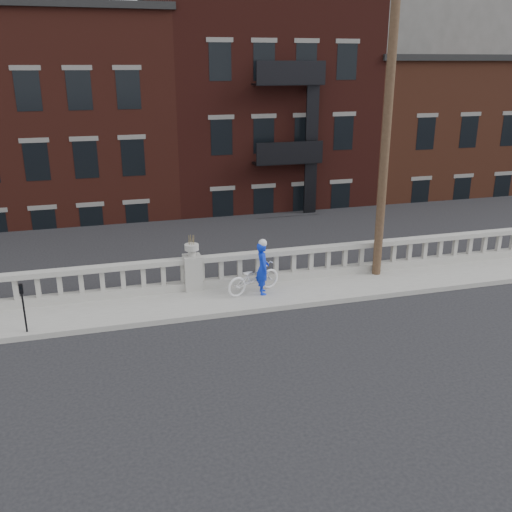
{
  "coord_description": "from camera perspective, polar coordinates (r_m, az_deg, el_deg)",
  "views": [
    {
      "loc": [
        -2.66,
        -12.67,
        6.93
      ],
      "look_at": [
        1.85,
        3.2,
        1.31
      ],
      "focal_mm": 40.0,
      "sensor_mm": 36.0,
      "label": 1
    }
  ],
  "objects": [
    {
      "name": "balustrade",
      "position": [
        17.97,
        -6.35,
        -1.81
      ],
      "size": [
        28.0,
        0.34,
        1.03
      ],
      "color": "gray",
      "rests_on": "sidewalk"
    },
    {
      "name": "sidewalk",
      "position": [
        17.31,
        -5.75,
        -4.63
      ],
      "size": [
        32.0,
        2.2,
        0.15
      ],
      "primitive_type": "cube",
      "color": "gray",
      "rests_on": "ground"
    },
    {
      "name": "parking_meter_d",
      "position": [
        16.1,
        -22.28,
        -4.31
      ],
      "size": [
        0.1,
        0.09,
        1.36
      ],
      "color": "black",
      "rests_on": "sidewalk"
    },
    {
      "name": "utility_pole",
      "position": [
        18.6,
        12.99,
        13.11
      ],
      "size": [
        1.6,
        0.28,
        10.0
      ],
      "color": "#422D1E",
      "rests_on": "sidewalk"
    },
    {
      "name": "ground",
      "position": [
        14.69,
        -3.59,
        -9.4
      ],
      "size": [
        120.0,
        120.0,
        0.0
      ],
      "primitive_type": "plane",
      "color": "black",
      "rests_on": "ground"
    },
    {
      "name": "bicycle",
      "position": [
        17.6,
        -0.26,
        -2.14
      ],
      "size": [
        1.98,
        1.24,
        0.98
      ],
      "primitive_type": "imported",
      "rotation": [
        0.0,
        0.0,
        1.91
      ],
      "color": "white",
      "rests_on": "sidewalk"
    },
    {
      "name": "planter_pedestal",
      "position": [
        17.9,
        -6.38,
        -1.24
      ],
      "size": [
        0.55,
        0.55,
        1.76
      ],
      "color": "gray",
      "rests_on": "sidewalk"
    },
    {
      "name": "lower_level",
      "position": [
        36.12,
        -10.86,
        11.64
      ],
      "size": [
        80.0,
        44.0,
        20.8
      ],
      "color": "#605E59",
      "rests_on": "ground"
    },
    {
      "name": "cyclist",
      "position": [
        17.41,
        0.67,
        -1.22
      ],
      "size": [
        0.47,
        0.65,
        1.64
      ],
      "primitive_type": "imported",
      "rotation": [
        0.0,
        0.0,
        1.43
      ],
      "color": "#0E2CD2",
      "rests_on": "sidewalk"
    }
  ]
}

